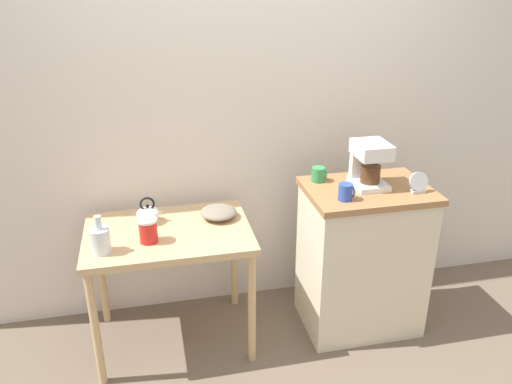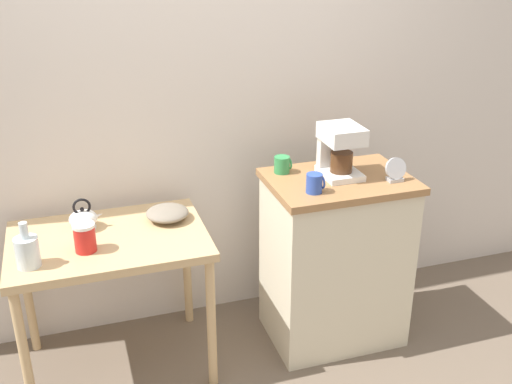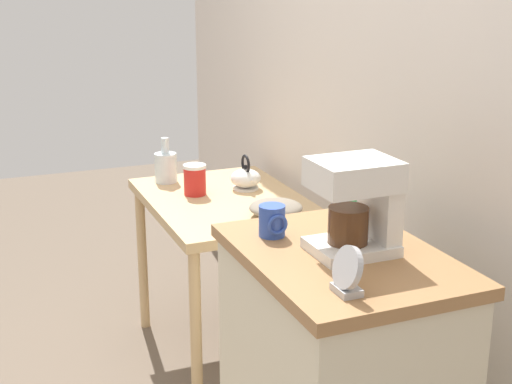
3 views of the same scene
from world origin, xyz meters
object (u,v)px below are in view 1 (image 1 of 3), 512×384
at_px(coffee_maker, 369,162).
at_px(table_clock, 418,183).
at_px(canister_enamel, 148,230).
at_px(mug_tall_green, 319,174).
at_px(teakettle, 148,214).
at_px(glass_carafe_vase, 100,240).
at_px(mug_blue, 346,192).
at_px(bowl_stoneware, 219,212).

relative_size(coffee_maker, table_clock, 2.19).
xyz_separation_m(canister_enamel, mug_tall_green, (0.99, 0.18, 0.16)).
bearing_deg(coffee_maker, canister_enamel, -176.71).
xyz_separation_m(teakettle, table_clock, (1.47, -0.32, 0.19)).
bearing_deg(teakettle, glass_carafe_vase, -129.99).
xyz_separation_m(coffee_maker, mug_blue, (-0.20, -0.17, -0.10)).
bearing_deg(teakettle, coffee_maker, -7.31).
bearing_deg(glass_carafe_vase, table_clock, -0.99).
bearing_deg(teakettle, bowl_stoneware, -4.39).
distance_m(teakettle, mug_blue, 1.11).
distance_m(teakettle, mug_tall_green, 1.00).
distance_m(glass_carafe_vase, coffee_maker, 1.51).
xyz_separation_m(bowl_stoneware, table_clock, (1.07, -0.29, 0.20)).
height_order(teakettle, table_clock, table_clock).
relative_size(canister_enamel, table_clock, 1.11).
relative_size(mug_blue, table_clock, 0.77).
relative_size(coffee_maker, mug_tall_green, 3.05).
distance_m(canister_enamel, mug_tall_green, 1.02).
xyz_separation_m(glass_carafe_vase, coffee_maker, (1.49, 0.13, 0.25)).
height_order(bowl_stoneware, table_clock, table_clock).
xyz_separation_m(bowl_stoneware, teakettle, (-0.40, 0.03, 0.01)).
bearing_deg(mug_tall_green, mug_blue, -78.63).
bearing_deg(mug_tall_green, glass_carafe_vase, -168.71).
distance_m(canister_enamel, table_clock, 1.49).
relative_size(bowl_stoneware, mug_blue, 2.27).
bearing_deg(canister_enamel, coffee_maker, 3.29).
bearing_deg(table_clock, mug_tall_green, 150.34).
bearing_deg(bowl_stoneware, mug_blue, -24.74).
bearing_deg(canister_enamel, glass_carafe_vase, -165.50).
bearing_deg(bowl_stoneware, mug_tall_green, -1.62).
relative_size(glass_carafe_vase, mug_blue, 2.23).
bearing_deg(table_clock, glass_carafe_vase, 179.01).
xyz_separation_m(teakettle, mug_tall_green, (0.99, -0.05, 0.18)).
relative_size(teakettle, coffee_maker, 0.63).
distance_m(coffee_maker, table_clock, 0.29).
height_order(bowl_stoneware, mug_blue, mug_blue).
relative_size(bowl_stoneware, mug_tall_green, 2.44).
bearing_deg(table_clock, teakettle, 167.63).
xyz_separation_m(mug_tall_green, table_clock, (0.48, -0.28, 0.01)).
bearing_deg(coffee_maker, table_clock, -35.48).
height_order(mug_blue, table_clock, table_clock).
bearing_deg(glass_carafe_vase, mug_tall_green, 11.29).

